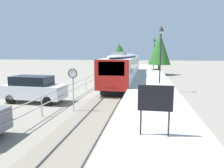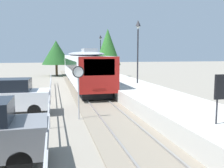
% 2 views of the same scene
% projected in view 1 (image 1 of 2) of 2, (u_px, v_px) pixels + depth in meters
% --- Properties ---
extents(ground_plane, '(160.00, 160.00, 0.00)m').
position_uv_depth(ground_plane, '(92.00, 88.00, 21.83)').
color(ground_plane, gray).
extents(track_rails, '(3.20, 60.00, 0.14)m').
position_uv_depth(track_rails, '(119.00, 89.00, 21.33)').
color(track_rails, slate).
rests_on(track_rails, ground).
extents(commuter_train, '(2.82, 19.58, 3.74)m').
position_uv_depth(commuter_train, '(124.00, 66.00, 25.70)').
color(commuter_train, silver).
rests_on(commuter_train, track_rails).
extents(station_platform, '(3.90, 60.00, 0.90)m').
position_uv_depth(station_platform, '(151.00, 86.00, 20.72)').
color(station_platform, '#B7B5AD').
rests_on(station_platform, ground).
extents(platform_lamp_mid_platform, '(0.34, 0.34, 5.35)m').
position_uv_depth(platform_lamp_mid_platform, '(161.00, 44.00, 18.93)').
color(platform_lamp_mid_platform, '#232328').
rests_on(platform_lamp_mid_platform, station_platform).
extents(platform_lamp_far_end, '(0.34, 0.34, 5.35)m').
position_uv_depth(platform_lamp_far_end, '(154.00, 48.00, 35.70)').
color(platform_lamp_far_end, '#232328').
rests_on(platform_lamp_far_end, station_platform).
extents(platform_notice_board, '(1.20, 0.08, 1.80)m').
position_uv_depth(platform_notice_board, '(155.00, 100.00, 6.97)').
color(platform_notice_board, '#232328').
rests_on(platform_notice_board, station_platform).
extents(speed_limit_sign, '(0.61, 0.10, 2.81)m').
position_uv_depth(speed_limit_sign, '(73.00, 79.00, 12.86)').
color(speed_limit_sign, '#9EA0A5').
rests_on(speed_limit_sign, ground).
extents(carpark_fence, '(0.06, 36.06, 1.25)m').
position_uv_depth(carpark_fence, '(41.00, 102.00, 12.00)').
color(carpark_fence, '#9EA0A5').
rests_on(carpark_fence, ground).
extents(parked_suv_white, '(4.67, 2.08, 2.04)m').
position_uv_depth(parked_suv_white, '(34.00, 89.00, 15.51)').
color(parked_suv_white, white).
rests_on(parked_suv_white, ground).
extents(tree_behind_carpark, '(3.80, 3.80, 7.06)m').
position_uv_depth(tree_behind_carpark, '(160.00, 49.00, 34.27)').
color(tree_behind_carpark, brown).
rests_on(tree_behind_carpark, ground).
extents(tree_behind_station_far, '(4.42, 4.42, 5.46)m').
position_uv_depth(tree_behind_station_far, '(119.00, 53.00, 39.17)').
color(tree_behind_station_far, brown).
rests_on(tree_behind_station_far, ground).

